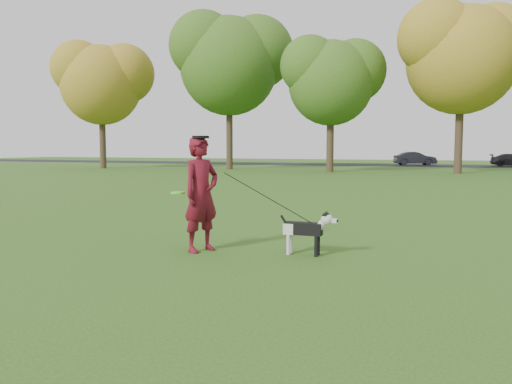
% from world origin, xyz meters
% --- Properties ---
extents(ground, '(120.00, 120.00, 0.00)m').
position_xyz_m(ground, '(0.00, 0.00, 0.00)').
color(ground, '#285116').
rests_on(ground, ground).
extents(road, '(120.00, 7.00, 0.02)m').
position_xyz_m(road, '(0.00, 40.00, 0.01)').
color(road, black).
rests_on(road, ground).
extents(man, '(0.66, 0.79, 1.84)m').
position_xyz_m(man, '(-0.44, -0.51, 0.92)').
color(man, '#5A0C14').
rests_on(man, ground).
extents(dog, '(0.92, 0.18, 0.70)m').
position_xyz_m(dog, '(1.23, -0.21, 0.43)').
color(dog, black).
rests_on(dog, ground).
extents(car_mid, '(3.90, 2.40, 1.21)m').
position_xyz_m(car_mid, '(0.70, 40.00, 0.63)').
color(car_mid, black).
rests_on(car_mid, road).
extents(man_held_items, '(2.26, 0.56, 1.38)m').
position_xyz_m(man_held_items, '(0.66, -0.39, 0.88)').
color(man_held_items, '#4DFF20').
rests_on(man_held_items, ground).
extents(tree_row, '(51.74, 8.86, 12.01)m').
position_xyz_m(tree_row, '(-1.43, 26.07, 7.41)').
color(tree_row, '#38281C').
rests_on(tree_row, ground).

